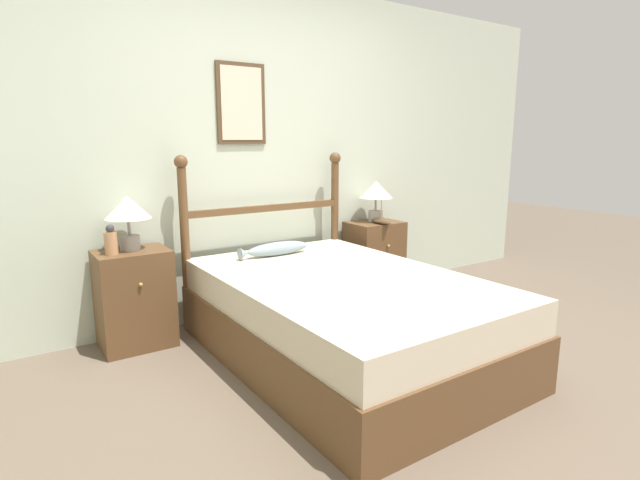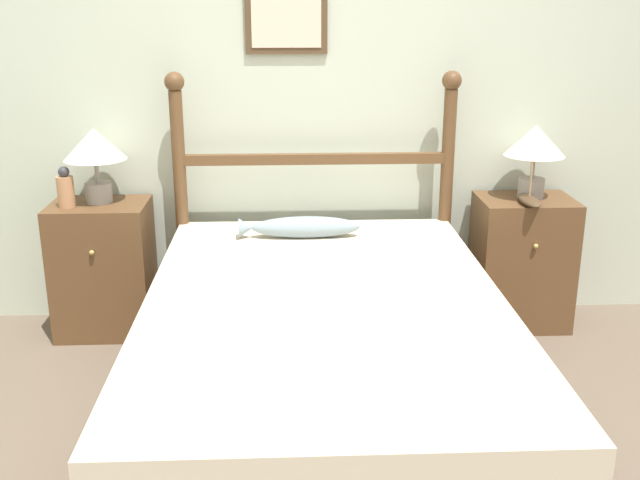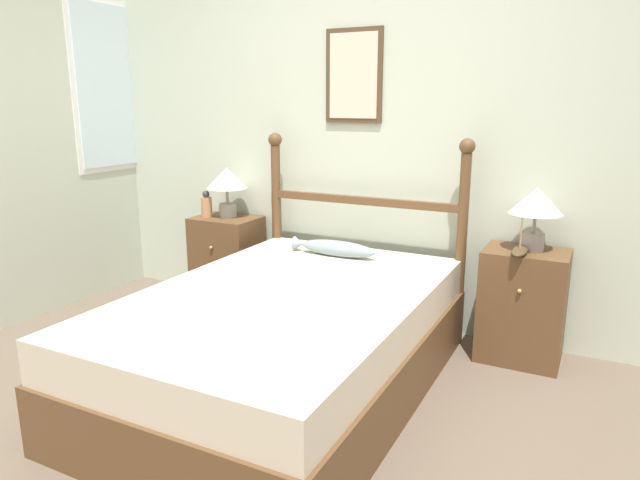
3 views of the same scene
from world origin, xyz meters
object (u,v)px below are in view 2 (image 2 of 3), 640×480
(fish_pillow, at_px, (301,227))
(bed, at_px, (325,363))
(table_lamp_right, at_px, (535,146))
(model_boat, at_px, (529,200))
(nightstand_left, at_px, (104,268))
(bottle, at_px, (65,189))
(nightstand_right, at_px, (521,262))
(table_lamp_left, at_px, (95,149))

(fish_pillow, bearing_deg, bed, -84.28)
(table_lamp_right, relative_size, fish_pillow, 0.64)
(model_boat, height_order, fish_pillow, model_boat)
(nightstand_left, relative_size, table_lamp_right, 1.84)
(bottle, distance_m, model_boat, 2.18)
(nightstand_left, bearing_deg, bottle, -157.99)
(nightstand_right, relative_size, bottle, 3.40)
(bottle, relative_size, fish_pillow, 0.35)
(nightstand_right, xyz_separation_m, fish_pillow, (-1.11, -0.19, 0.26))
(bottle, height_order, model_boat, model_boat)
(table_lamp_left, bearing_deg, nightstand_left, -97.36)
(fish_pillow, bearing_deg, nightstand_left, 168.60)
(table_lamp_left, bearing_deg, nightstand_right, -0.66)
(bed, bearing_deg, nightstand_left, 138.13)
(nightstand_right, bearing_deg, bottle, -178.64)
(fish_pillow, bearing_deg, table_lamp_left, 167.21)
(bottle, bearing_deg, nightstand_left, 22.01)
(table_lamp_right, xyz_separation_m, fish_pillow, (-1.13, -0.22, -0.33))
(bed, distance_m, nightstand_right, 1.39)
(table_lamp_left, bearing_deg, table_lamp_right, -0.08)
(table_lamp_left, xyz_separation_m, bottle, (-0.13, -0.08, -0.17))
(bed, xyz_separation_m, table_lamp_right, (1.06, 0.95, 0.65))
(bed, relative_size, fish_pillow, 3.69)
(table_lamp_left, bearing_deg, model_boat, -3.79)
(bed, xyz_separation_m, nightstand_right, (1.04, 0.93, 0.06))
(bed, distance_m, fish_pillow, 0.81)
(table_lamp_right, relative_size, bottle, 1.85)
(nightstand_right, bearing_deg, model_boat, -103.13)
(fish_pillow, bearing_deg, table_lamp_right, 10.76)
(table_lamp_left, distance_m, fish_pillow, 1.04)
(bed, distance_m, bottle, 1.54)
(nightstand_right, bearing_deg, nightstand_left, 180.00)
(table_lamp_left, relative_size, table_lamp_right, 1.00)
(nightstand_left, xyz_separation_m, fish_pillow, (0.96, -0.19, 0.26))
(nightstand_right, distance_m, model_boat, 0.37)
(nightstand_left, relative_size, table_lamp_left, 1.84)
(nightstand_left, bearing_deg, table_lamp_left, 82.64)
(table_lamp_right, bearing_deg, bed, -138.10)
(bottle, bearing_deg, table_lamp_left, 29.92)
(nightstand_right, bearing_deg, table_lamp_right, 42.99)
(nightstand_right, distance_m, fish_pillow, 1.16)
(nightstand_left, height_order, model_boat, model_boat)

